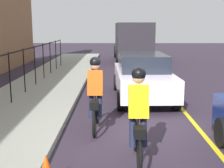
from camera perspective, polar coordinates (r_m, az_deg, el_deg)
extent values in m
plane|color=#2E2533|center=(7.22, 4.67, -9.70)|extent=(80.00, 80.00, 0.00)
cube|color=yellow|center=(7.51, 17.10, -9.31)|extent=(36.00, 0.12, 0.01)
cylinder|color=black|center=(9.95, -18.81, 1.14)|extent=(0.04, 0.04, 1.60)
cylinder|color=black|center=(11.39, -16.34, 2.45)|extent=(0.04, 0.04, 1.60)
cylinder|color=black|center=(12.85, -14.41, 3.46)|extent=(0.04, 0.04, 1.60)
cylinder|color=black|center=(14.33, -12.88, 4.26)|extent=(0.04, 0.04, 1.60)
cylinder|color=black|center=(15.82, -11.64, 4.91)|extent=(0.04, 0.04, 1.60)
cylinder|color=black|center=(17.31, -10.60, 5.45)|extent=(0.04, 0.04, 1.60)
cylinder|color=black|center=(18.81, -9.73, 5.89)|extent=(0.04, 0.04, 1.60)
torus|color=black|center=(8.00, -2.83, -5.12)|extent=(0.66, 0.07, 0.66)
torus|color=black|center=(7.00, -3.36, -7.49)|extent=(0.66, 0.07, 0.66)
cube|color=black|center=(7.43, -3.10, -4.38)|extent=(0.93, 0.05, 0.24)
cylinder|color=black|center=(7.24, -3.19, -3.55)|extent=(0.03, 0.03, 0.35)
cube|color=#E24E11|center=(7.19, -3.20, 0.22)|extent=(0.34, 0.36, 0.63)
sphere|color=tan|center=(7.17, -3.21, 3.59)|extent=(0.22, 0.22, 0.22)
sphere|color=black|center=(7.16, -3.22, 4.15)|extent=(0.26, 0.26, 0.26)
cylinder|color=#191E38|center=(7.29, -3.95, -3.87)|extent=(0.34, 0.12, 0.65)
cylinder|color=#191E38|center=(7.28, -2.38, -3.88)|extent=(0.34, 0.12, 0.65)
cube|color=black|center=(6.92, -3.37, -4.06)|extent=(0.24, 0.20, 0.18)
torus|color=black|center=(6.30, 4.48, -9.61)|extent=(0.66, 0.07, 0.66)
torus|color=black|center=(5.33, 5.23, -13.56)|extent=(0.66, 0.07, 0.66)
cube|color=black|center=(5.72, 4.86, -9.11)|extent=(0.93, 0.05, 0.24)
cylinder|color=black|center=(5.53, 5.00, -8.18)|extent=(0.03, 0.03, 0.35)
cube|color=yellow|center=(5.45, 5.04, -3.27)|extent=(0.34, 0.36, 0.63)
sphere|color=tan|center=(5.41, 5.08, 1.18)|extent=(0.22, 0.22, 0.22)
sphere|color=black|center=(5.40, 5.09, 1.91)|extent=(0.26, 0.26, 0.26)
cylinder|color=#191E38|center=(5.57, 3.93, -8.57)|extent=(0.34, 0.12, 0.65)
cylinder|color=#191E38|center=(5.59, 6.00, -8.55)|extent=(0.34, 0.12, 0.65)
cube|color=black|center=(5.22, 5.26, -9.13)|extent=(0.24, 0.20, 0.18)
cylinder|color=black|center=(6.87, 20.40, -8.61)|extent=(0.65, 0.24, 0.64)
cube|color=white|center=(10.66, 5.80, 0.76)|extent=(4.46, 1.94, 0.70)
cube|color=#1E232D|center=(10.77, 5.73, 4.25)|extent=(2.51, 1.66, 0.56)
cylinder|color=black|center=(9.45, 12.05, -2.91)|extent=(0.65, 0.24, 0.64)
cylinder|color=black|center=(9.20, 1.68, -3.05)|extent=(0.65, 0.24, 0.64)
cylinder|color=black|center=(12.31, 8.81, 0.39)|extent=(0.65, 0.24, 0.64)
cylinder|color=black|center=(12.12, 0.88, 0.36)|extent=(0.65, 0.24, 0.64)
cube|color=#262229|center=(21.75, 4.04, 8.47)|extent=(4.82, 2.53, 2.30)
cube|color=silver|center=(25.16, 3.32, 8.35)|extent=(1.88, 2.26, 1.90)
cylinder|color=black|center=(25.02, 0.75, 6.17)|extent=(0.97, 0.33, 0.96)
cylinder|color=black|center=(25.19, 5.87, 6.15)|extent=(0.97, 0.33, 0.96)
cylinder|color=black|center=(20.70, 1.17, 5.18)|extent=(0.97, 0.33, 0.96)
cylinder|color=black|center=(20.91, 7.34, 5.15)|extent=(0.97, 0.33, 0.96)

